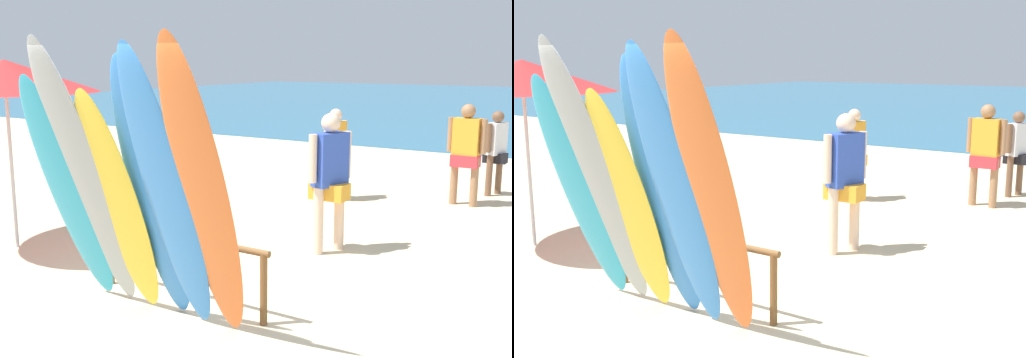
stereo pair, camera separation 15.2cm
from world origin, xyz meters
The scene contains 15 objects.
ground centered at (0.00, 14.00, 0.00)m, with size 60.00×60.00×0.00m, color beige.
surfboard_rack centered at (0.00, 0.00, 0.53)m, with size 2.06×0.07×0.71m.
surfboard_teal_0 centered at (-0.81, -0.64, 1.14)m, with size 0.55×0.07×2.41m, color #289EC6.
surfboard_grey_1 centered at (-0.51, -0.69, 1.30)m, with size 0.52×0.08×2.76m, color #999EA3.
surfboard_yellow_2 centered at (-0.19, -0.60, 1.08)m, with size 0.51×0.06×2.29m, color yellow.
surfboard_blue_3 centered at (0.17, -0.55, 1.23)m, with size 0.50×0.07×2.55m, color #337AD1.
surfboard_blue_4 centered at (0.43, -0.65, 1.27)m, with size 0.52×0.07×2.66m, color #337AD1.
surfboard_orange_5 centered at (0.83, -0.67, 1.31)m, with size 0.49×0.07×2.74m, color orange.
beachgoer_midbeach centered at (0.48, 2.30, 1.00)m, with size 0.45×0.62×1.74m.
beachgoer_by_water centered at (1.46, 6.88, 0.86)m, with size 0.39×0.53×1.49m.
beachgoer_photographing centered at (1.23, 5.78, 0.96)m, with size 0.63×0.27×1.67m.
beachgoer_strolling centered at (-0.75, 4.99, 0.90)m, with size 0.41×0.59×1.56m.
beach_chair_red centered at (-2.05, 2.27, 0.42)m, with size 0.54×0.76×0.80m.
beach_chair_blue centered at (-3.40, 2.14, 0.43)m, with size 0.66×0.79×0.82m.
beach_umbrella centered at (-2.97, 0.29, 2.18)m, with size 2.28×2.28×2.38m.
Camera 2 is at (3.95, -4.44, 2.40)m, focal length 43.76 mm.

